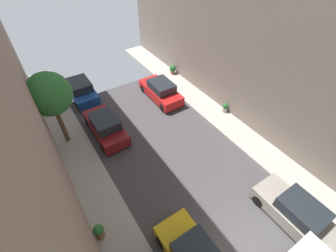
{
  "coord_description": "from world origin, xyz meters",
  "views": [
    {
      "loc": [
        -5.58,
        -1.16,
        11.71
      ],
      "look_at": [
        1.01,
        8.82,
        0.5
      ],
      "focal_mm": 25.15,
      "sensor_mm": 36.0,
      "label": 1
    }
  ],
  "objects_px": {
    "parked_car_right_3": "(161,91)",
    "potted_plant_4": "(173,69)",
    "potted_plant_0": "(225,107)",
    "street_tree_2": "(49,95)",
    "parked_car_left_5": "(81,90)",
    "parked_car_left_4": "(106,126)",
    "parked_car_right_2": "(297,213)",
    "potted_plant_1": "(99,231)"
  },
  "relations": [
    {
      "from": "street_tree_2",
      "to": "potted_plant_4",
      "type": "distance_m",
      "value": 11.7
    },
    {
      "from": "parked_car_left_4",
      "to": "potted_plant_1",
      "type": "xyz_separation_m",
      "value": [
        -3.02,
        -6.48,
        -0.08
      ]
    },
    {
      "from": "parked_car_right_3",
      "to": "street_tree_2",
      "type": "height_order",
      "value": "street_tree_2"
    },
    {
      "from": "potted_plant_4",
      "to": "parked_car_right_2",
      "type": "bearing_deg",
      "value": -100.86
    },
    {
      "from": "parked_car_left_4",
      "to": "potted_plant_4",
      "type": "bearing_deg",
      "value": 25.88
    },
    {
      "from": "street_tree_2",
      "to": "parked_car_right_3",
      "type": "bearing_deg",
      "value": 5.01
    },
    {
      "from": "parked_car_right_3",
      "to": "street_tree_2",
      "type": "distance_m",
      "value": 8.51
    },
    {
      "from": "potted_plant_0",
      "to": "potted_plant_1",
      "type": "distance_m",
      "value": 12.03
    },
    {
      "from": "parked_car_left_4",
      "to": "potted_plant_0",
      "type": "relative_size",
      "value": 5.64
    },
    {
      "from": "parked_car_left_5",
      "to": "parked_car_right_3",
      "type": "relative_size",
      "value": 1.0
    },
    {
      "from": "parked_car_left_5",
      "to": "street_tree_2",
      "type": "height_order",
      "value": "street_tree_2"
    },
    {
      "from": "parked_car_left_5",
      "to": "potted_plant_4",
      "type": "height_order",
      "value": "parked_car_left_5"
    },
    {
      "from": "parked_car_right_2",
      "to": "street_tree_2",
      "type": "xyz_separation_m",
      "value": [
        -7.88,
        11.83,
        3.15
      ]
    },
    {
      "from": "parked_car_left_5",
      "to": "parked_car_right_3",
      "type": "height_order",
      "value": "same"
    },
    {
      "from": "parked_car_left_4",
      "to": "parked_car_right_3",
      "type": "distance_m",
      "value": 5.6
    },
    {
      "from": "parked_car_left_4",
      "to": "potted_plant_1",
      "type": "distance_m",
      "value": 7.15
    },
    {
      "from": "street_tree_2",
      "to": "potted_plant_1",
      "type": "xyz_separation_m",
      "value": [
        -0.53,
        -7.28,
        -3.22
      ]
    },
    {
      "from": "parked_car_left_5",
      "to": "potted_plant_4",
      "type": "bearing_deg",
      "value": -8.32
    },
    {
      "from": "parked_car_left_5",
      "to": "potted_plant_1",
      "type": "height_order",
      "value": "parked_car_left_5"
    },
    {
      "from": "parked_car_left_4",
      "to": "potted_plant_0",
      "type": "distance_m",
      "value": 8.91
    },
    {
      "from": "parked_car_left_4",
      "to": "parked_car_left_5",
      "type": "xyz_separation_m",
      "value": [
        0.0,
        5.23,
        0.0
      ]
    },
    {
      "from": "parked_car_left_4",
      "to": "parked_car_right_2",
      "type": "xyz_separation_m",
      "value": [
        5.4,
        -11.03,
        0.0
      ]
    },
    {
      "from": "street_tree_2",
      "to": "parked_car_left_5",
      "type": "bearing_deg",
      "value": 60.77
    },
    {
      "from": "potted_plant_0",
      "to": "potted_plant_1",
      "type": "xyz_separation_m",
      "value": [
        -11.46,
        -3.64,
        0.09
      ]
    },
    {
      "from": "parked_car_left_5",
      "to": "parked_car_right_2",
      "type": "height_order",
      "value": "same"
    },
    {
      "from": "parked_car_right_2",
      "to": "potted_plant_1",
      "type": "relative_size",
      "value": 4.68
    },
    {
      "from": "potted_plant_0",
      "to": "potted_plant_4",
      "type": "bearing_deg",
      "value": 91.29
    },
    {
      "from": "parked_car_left_5",
      "to": "parked_car_right_2",
      "type": "relative_size",
      "value": 1.0
    },
    {
      "from": "parked_car_left_4",
      "to": "parked_car_right_3",
      "type": "xyz_separation_m",
      "value": [
        5.4,
        1.49,
        0.0
      ]
    },
    {
      "from": "street_tree_2",
      "to": "potted_plant_0",
      "type": "bearing_deg",
      "value": -18.41
    },
    {
      "from": "potted_plant_4",
      "to": "parked_car_left_4",
      "type": "bearing_deg",
      "value": -154.12
    },
    {
      "from": "parked_car_right_3",
      "to": "parked_car_left_5",
      "type": "bearing_deg",
      "value": 145.25
    },
    {
      "from": "parked_car_right_3",
      "to": "potted_plant_4",
      "type": "height_order",
      "value": "parked_car_right_3"
    },
    {
      "from": "parked_car_left_4",
      "to": "parked_car_right_2",
      "type": "distance_m",
      "value": 12.28
    },
    {
      "from": "parked_car_left_4",
      "to": "parked_car_right_2",
      "type": "relative_size",
      "value": 1.0
    },
    {
      "from": "parked_car_right_2",
      "to": "potted_plant_4",
      "type": "distance_m",
      "value": 15.33
    },
    {
      "from": "potted_plant_0",
      "to": "potted_plant_4",
      "type": "distance_m",
      "value": 6.86
    },
    {
      "from": "potted_plant_1",
      "to": "potted_plant_4",
      "type": "distance_m",
      "value": 15.43
    },
    {
      "from": "street_tree_2",
      "to": "potted_plant_1",
      "type": "distance_m",
      "value": 7.98
    },
    {
      "from": "potted_plant_1",
      "to": "parked_car_left_4",
      "type": "bearing_deg",
      "value": 65.03
    },
    {
      "from": "parked_car_left_5",
      "to": "parked_car_right_2",
      "type": "distance_m",
      "value": 17.14
    },
    {
      "from": "potted_plant_0",
      "to": "parked_car_right_3",
      "type": "bearing_deg",
      "value": 125.12
    }
  ]
}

